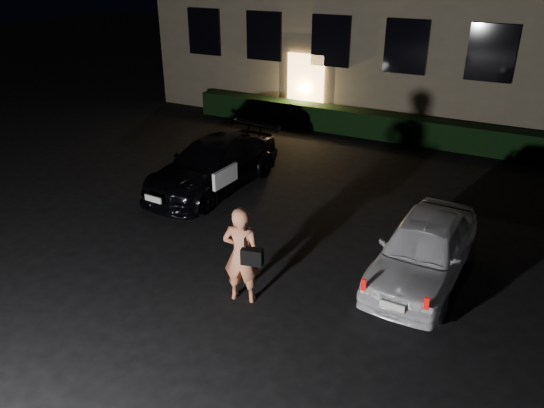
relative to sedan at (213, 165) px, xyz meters
The scene contains 5 objects.
ground 5.36m from the sedan, 53.70° to the right, with size 80.00×80.00×0.00m, color black.
hedge 6.97m from the sedan, 63.13° to the left, with size 15.00×0.70×0.85m, color black.
sedan is the anchor object (origin of this frame).
hatch 6.26m from the sedan, 17.24° to the right, with size 1.66×3.79×1.27m.
man 5.22m from the sedan, 51.08° to the right, with size 0.83×0.58×1.85m.
Camera 1 is at (4.30, -6.63, 5.71)m, focal length 35.00 mm.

